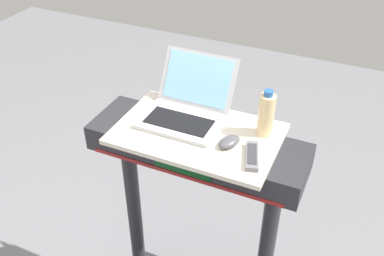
# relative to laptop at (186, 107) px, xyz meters

# --- Properties ---
(desk_board) EXTENTS (0.65, 0.42, 0.02)m
(desk_board) POSITION_rel_laptop_xyz_m (0.09, -0.08, -0.06)
(desk_board) COLOR beige
(desk_board) RESTS_ON treadmill_base
(laptop) EXTENTS (0.33, 0.35, 0.22)m
(laptop) POSITION_rel_laptop_xyz_m (0.00, 0.00, 0.00)
(laptop) COLOR #B7B7BC
(laptop) RESTS_ON desk_board
(computer_mouse) EXTENTS (0.09, 0.12, 0.03)m
(computer_mouse) POSITION_rel_laptop_xyz_m (0.23, -0.12, -0.03)
(computer_mouse) COLOR #4C4C51
(computer_mouse) RESTS_ON desk_board
(water_bottle) EXTENTS (0.06, 0.06, 0.20)m
(water_bottle) POSITION_rel_laptop_xyz_m (0.33, 0.01, 0.04)
(water_bottle) COLOR beige
(water_bottle) RESTS_ON desk_board
(tv_remote) EXTENTS (0.09, 0.17, 0.02)m
(tv_remote) POSITION_rel_laptop_xyz_m (0.34, -0.15, -0.03)
(tv_remote) COLOR slate
(tv_remote) RESTS_ON desk_board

